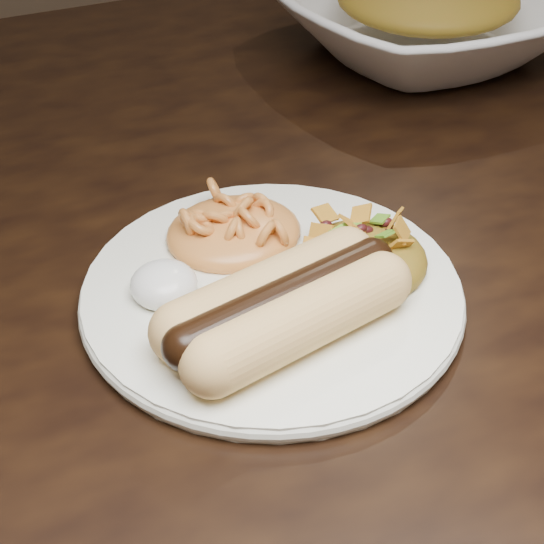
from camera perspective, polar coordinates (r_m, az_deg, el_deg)
name	(u,v)px	position (r m, az deg, el deg)	size (l,w,h in m)	color
table	(181,312)	(0.68, -6.24, -2.72)	(1.60, 0.90, 0.75)	black
plate	(272,292)	(0.53, 0.00, -1.38)	(0.24, 0.24, 0.01)	white
hotdog	(285,305)	(0.48, 0.88, -2.25)	(0.14, 0.09, 0.04)	#FFB168
mac_and_cheese	(233,216)	(0.56, -2.67, 3.85)	(0.09, 0.08, 0.04)	gold
sour_cream	(163,278)	(0.52, -7.46, -0.43)	(0.04, 0.04, 0.03)	white
taco_salad	(363,250)	(0.54, 6.22, 1.51)	(0.09, 0.08, 0.04)	#BE5419
serving_bowl	(425,16)	(0.88, 10.45, 16.86)	(0.31, 0.31, 0.07)	silver
bowl_filling	(427,3)	(0.88, 10.55, 17.63)	(0.18, 0.18, 0.04)	#BE5419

